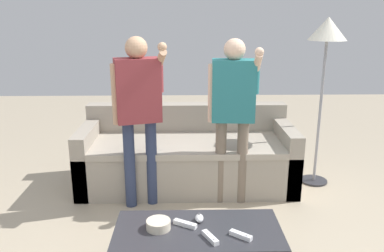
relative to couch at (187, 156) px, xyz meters
name	(u,v)px	position (x,y,z in m)	size (l,w,h in m)	color
couch	(187,156)	(0.00, 0.00, 0.00)	(2.16, 0.90, 0.78)	#9E9384
coffee_table	(198,235)	(0.05, -1.59, 0.05)	(1.09, 0.52, 0.39)	#2D2D33
snack_bowl	(158,225)	(-0.20, -1.58, 0.13)	(0.16, 0.16, 0.06)	beige
game_remote_nunchuk	(199,218)	(0.07, -1.49, 0.12)	(0.06, 0.09, 0.05)	white
floor_lamp	(327,40)	(1.35, -0.02, 1.20)	(0.37, 0.37, 1.70)	#2D2D33
player_right	(233,103)	(0.41, -0.44, 0.67)	(0.45, 0.33, 1.53)	#756656
player_left	(138,103)	(-0.43, -0.49, 0.69)	(0.49, 0.30, 1.55)	#2D3856
game_remote_wand_near	(210,237)	(0.13, -1.72, 0.11)	(0.10, 0.16, 0.03)	white
game_remote_wand_far	(185,224)	(-0.03, -1.55, 0.11)	(0.16, 0.11, 0.03)	white
game_remote_wand_spare	(241,235)	(0.32, -1.70, 0.11)	(0.14, 0.12, 0.03)	white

